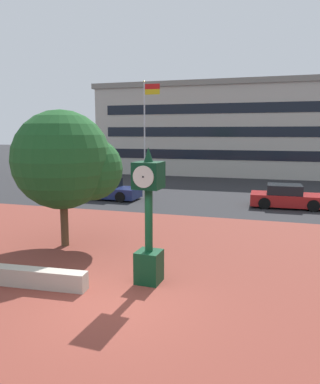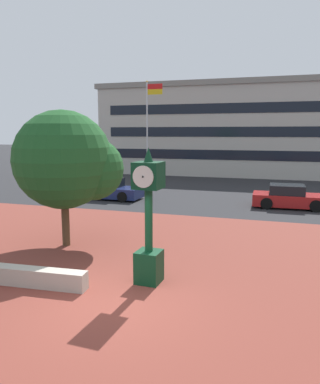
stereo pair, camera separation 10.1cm
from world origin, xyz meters
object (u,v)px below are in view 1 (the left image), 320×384
object	(u,v)px
flagpole_primary	(146,125)
car_street_near	(287,197)
plaza_tree	(68,162)
civic_building	(239,130)
street_clock	(149,221)
car_street_mid	(107,190)

from	to	relation	value
flagpole_primary	car_street_near	bearing A→B (deg)	-35.67
car_street_near	flagpole_primary	bearing A→B (deg)	-126.53
plaza_tree	civic_building	distance (m)	30.42
plaza_tree	civic_building	bearing A→B (deg)	83.58
car_street_near	flagpole_primary	world-z (taller)	flagpole_primary
car_street_near	plaza_tree	bearing A→B (deg)	-39.94
flagpole_primary	civic_building	xyz separation A→B (m)	(6.48, 12.56, -0.32)
plaza_tree	street_clock	bearing A→B (deg)	-32.56
plaza_tree	car_street_mid	world-z (taller)	plaza_tree
car_street_mid	plaza_tree	bearing A→B (deg)	18.99
civic_building	flagpole_primary	bearing A→B (deg)	-117.30
street_clock	civic_building	distance (m)	32.78
civic_building	car_street_mid	bearing A→B (deg)	-106.69
street_clock	civic_building	xyz separation A→B (m)	(-0.47, 32.67, 2.69)
car_street_near	car_street_mid	size ratio (longest dim) A/B	0.98
car_street_near	civic_building	distance (m)	21.30
flagpole_primary	civic_building	size ratio (longest dim) A/B	0.30
plaza_tree	civic_building	world-z (taller)	civic_building
plaza_tree	civic_building	size ratio (longest dim) A/B	0.18
plaza_tree	car_street_near	size ratio (longest dim) A/B	1.22
street_clock	flagpole_primary	xyz separation A→B (m)	(-6.95, 20.11, 3.01)
street_clock	car_street_mid	size ratio (longest dim) A/B	0.91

